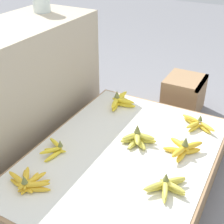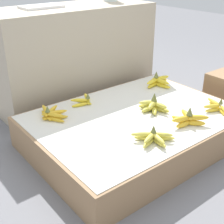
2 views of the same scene
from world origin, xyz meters
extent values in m
plane|color=slate|center=(0.00, 0.00, 0.00)|extent=(10.00, 10.00, 0.00)
cube|color=#997551|center=(0.00, 0.00, 0.10)|extent=(1.26, 0.92, 0.20)
cube|color=silver|center=(0.00, 0.00, 0.20)|extent=(1.23, 0.89, 0.00)
cube|color=tan|center=(0.07, 0.80, 0.38)|extent=(1.25, 0.50, 0.76)
ellipsoid|color=#DBCC4C|center=(-0.16, -0.26, 0.22)|extent=(0.11, 0.11, 0.03)
ellipsoid|color=#DBCC4C|center=(-0.17, -0.30, 0.22)|extent=(0.14, 0.07, 0.03)
ellipsoid|color=#DBCC4C|center=(-0.14, -0.32, 0.22)|extent=(0.04, 0.14, 0.03)
ellipsoid|color=#DBCC4C|center=(-0.10, -0.32, 0.22)|extent=(0.12, 0.10, 0.03)
ellipsoid|color=#DBCC4C|center=(-0.17, -0.26, 0.24)|extent=(0.12, 0.10, 0.03)
ellipsoid|color=#DBCC4C|center=(-0.17, -0.30, 0.24)|extent=(0.14, 0.07, 0.03)
ellipsoid|color=#DBCC4C|center=(-0.14, -0.32, 0.24)|extent=(0.05, 0.14, 0.03)
ellipsoid|color=#DBCC4C|center=(-0.11, -0.31, 0.24)|extent=(0.11, 0.11, 0.03)
cone|color=olive|center=(-0.13, -0.29, 0.28)|extent=(0.03, 0.03, 0.04)
ellipsoid|color=gold|center=(0.17, -0.31, 0.22)|extent=(0.11, 0.12, 0.03)
ellipsoid|color=gold|center=(0.19, -0.27, 0.22)|extent=(0.14, 0.08, 0.03)
ellipsoid|color=gold|center=(0.14, -0.24, 0.22)|extent=(0.05, 0.14, 0.03)
ellipsoid|color=gold|center=(0.12, -0.29, 0.22)|extent=(0.14, 0.04, 0.03)
ellipsoid|color=gold|center=(0.19, -0.32, 0.25)|extent=(0.12, 0.11, 0.03)
ellipsoid|color=gold|center=(0.17, -0.26, 0.25)|extent=(0.09, 0.13, 0.03)
ellipsoid|color=gold|center=(0.11, -0.28, 0.25)|extent=(0.14, 0.07, 0.03)
cone|color=olive|center=(0.15, -0.29, 0.29)|extent=(0.04, 0.04, 0.05)
ellipsoid|color=gold|center=(0.47, -0.24, 0.22)|extent=(0.06, 0.12, 0.02)
ellipsoid|color=gold|center=(0.41, -0.28, 0.22)|extent=(0.12, 0.06, 0.02)
ellipsoid|color=gold|center=(0.43, -0.33, 0.22)|extent=(0.08, 0.11, 0.02)
ellipsoid|color=gold|center=(0.47, -0.23, 0.24)|extent=(0.05, 0.12, 0.02)
ellipsoid|color=gold|center=(0.40, -0.27, 0.24)|extent=(0.11, 0.08, 0.02)
cone|color=olive|center=(0.45, -0.29, 0.27)|extent=(0.03, 0.03, 0.04)
ellipsoid|color=gold|center=(0.12, 0.01, 0.22)|extent=(0.10, 0.11, 0.03)
ellipsoid|color=gold|center=(0.10, -0.02, 0.22)|extent=(0.12, 0.03, 0.03)
ellipsoid|color=gold|center=(0.11, -0.05, 0.22)|extent=(0.10, 0.11, 0.03)
ellipsoid|color=gold|center=(0.15, -0.07, 0.22)|extent=(0.06, 0.13, 0.03)
ellipsoid|color=gold|center=(0.11, 0.00, 0.25)|extent=(0.12, 0.10, 0.03)
ellipsoid|color=gold|center=(0.11, -0.03, 0.25)|extent=(0.12, 0.08, 0.03)
ellipsoid|color=gold|center=(0.14, -0.06, 0.25)|extent=(0.04, 0.13, 0.03)
cone|color=olive|center=(0.14, -0.02, 0.29)|extent=(0.04, 0.04, 0.05)
ellipsoid|color=gold|center=(-0.44, 0.24, 0.22)|extent=(0.09, 0.15, 0.03)
ellipsoid|color=gold|center=(-0.42, 0.25, 0.22)|extent=(0.14, 0.10, 0.03)
ellipsoid|color=gold|center=(-0.42, 0.28, 0.22)|extent=(0.16, 0.05, 0.03)
ellipsoid|color=gold|center=(-0.41, 0.31, 0.22)|extent=(0.13, 0.13, 0.03)
ellipsoid|color=gold|center=(-0.45, 0.30, 0.22)|extent=(0.04, 0.16, 0.03)
ellipsoid|color=gold|center=(-0.43, 0.24, 0.24)|extent=(0.10, 0.14, 0.03)
ellipsoid|color=gold|center=(-0.42, 0.26, 0.24)|extent=(0.16, 0.07, 0.03)
ellipsoid|color=gold|center=(-0.42, 0.30, 0.24)|extent=(0.14, 0.11, 0.03)
ellipsoid|color=gold|center=(-0.44, 0.32, 0.24)|extent=(0.06, 0.16, 0.03)
cone|color=olive|center=(-0.45, 0.27, 0.28)|extent=(0.03, 0.03, 0.04)
ellipsoid|color=yellow|center=(-0.12, 0.33, 0.22)|extent=(0.09, 0.11, 0.02)
ellipsoid|color=yellow|center=(-0.16, 0.33, 0.22)|extent=(0.06, 0.12, 0.02)
ellipsoid|color=yellow|center=(-0.20, 0.31, 0.22)|extent=(0.13, 0.05, 0.02)
ellipsoid|color=yellow|center=(-0.13, 0.34, 0.24)|extent=(0.07, 0.12, 0.02)
ellipsoid|color=yellow|center=(-0.19, 0.33, 0.24)|extent=(0.11, 0.09, 0.02)
cone|color=olive|center=(-0.15, 0.30, 0.27)|extent=(0.03, 0.03, 0.04)
ellipsoid|color=yellow|center=(0.42, 0.26, 0.22)|extent=(0.16, 0.07, 0.03)
ellipsoid|color=yellow|center=(0.46, 0.22, 0.22)|extent=(0.05, 0.16, 0.03)
ellipsoid|color=yellow|center=(0.50, 0.27, 0.22)|extent=(0.16, 0.04, 0.03)
ellipsoid|color=yellow|center=(0.41, 0.26, 0.25)|extent=(0.16, 0.06, 0.03)
ellipsoid|color=yellow|center=(0.46, 0.23, 0.25)|extent=(0.04, 0.16, 0.03)
ellipsoid|color=yellow|center=(0.50, 0.27, 0.25)|extent=(0.16, 0.04, 0.03)
cone|color=olive|center=(0.45, 0.27, 0.29)|extent=(0.04, 0.04, 0.05)
cube|color=white|center=(-0.15, 0.83, 0.77)|extent=(0.28, 0.17, 0.02)
camera|label=1|loc=(-1.19, -0.57, 1.26)|focal=50.00mm
camera|label=2|loc=(-1.18, -1.26, 1.07)|focal=50.00mm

